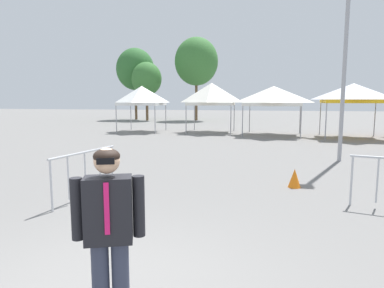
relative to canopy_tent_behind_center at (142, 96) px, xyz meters
The scene contains 11 objects.
canopy_tent_behind_center is the anchor object (origin of this frame).
canopy_tent_behind_left 4.84m from the canopy_tent_behind_center, ahead, with size 3.16×3.16×3.35m.
canopy_tent_center 8.91m from the canopy_tent_behind_center, ahead, with size 3.68×3.68×3.06m.
canopy_tent_far_right 13.38m from the canopy_tent_behind_center, ahead, with size 3.41×3.41×3.15m.
person_foreground 20.87m from the canopy_tent_behind_center, 69.18° to the right, with size 0.61×0.38×1.78m.
light_pole_near_lift 14.73m from the canopy_tent_behind_center, 39.07° to the right, with size 0.36×0.36×9.10m.
tree_behind_tents_left 14.38m from the canopy_tent_behind_center, 86.68° to the left, with size 4.63×4.63×8.85m.
tree_behind_tents_right 13.32m from the canopy_tent_behind_center, 109.30° to the left, with size 3.22×3.22×6.24m.
tree_behind_tents_center 15.48m from the canopy_tent_behind_center, 114.18° to the left, with size 4.22×4.22×7.96m.
crowd_barrier_near_person 16.33m from the canopy_tent_behind_center, 72.83° to the right, with size 0.38×2.08×1.08m.
traffic_cone_lot_center 16.57m from the canopy_tent_behind_center, 54.99° to the right, with size 0.32×0.32×0.48m, color orange.
Camera 1 is at (1.74, -3.18, 2.19)m, focal length 31.48 mm.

